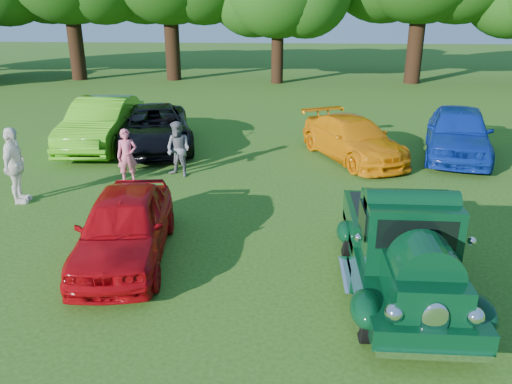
# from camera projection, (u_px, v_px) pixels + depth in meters

# --- Properties ---
(ground) EXTENTS (120.00, 120.00, 0.00)m
(ground) POSITION_uv_depth(u_px,v_px,m) (289.00, 278.00, 8.98)
(ground) COLOR #2A5012
(ground) RESTS_ON ground
(hero_pickup) EXTENTS (2.05, 4.41, 1.72)m
(hero_pickup) POSITION_uv_depth(u_px,v_px,m) (403.00, 250.00, 8.38)
(hero_pickup) COLOR black
(hero_pickup) RESTS_ON ground
(red_convertible) EXTENTS (2.06, 4.10, 1.34)m
(red_convertible) POSITION_uv_depth(u_px,v_px,m) (125.00, 226.00, 9.47)
(red_convertible) COLOR #A3070C
(red_convertible) RESTS_ON ground
(back_car_lime) EXTENTS (1.98, 5.09, 1.65)m
(back_car_lime) POSITION_uv_depth(u_px,v_px,m) (102.00, 123.00, 16.99)
(back_car_lime) COLOR #46A716
(back_car_lime) RESTS_ON ground
(back_car_black) EXTENTS (3.64, 5.55, 1.42)m
(back_car_black) POSITION_uv_depth(u_px,v_px,m) (155.00, 128.00, 16.94)
(back_car_black) COLOR black
(back_car_black) RESTS_ON ground
(back_car_orange) EXTENTS (3.54, 4.84, 1.30)m
(back_car_orange) POSITION_uv_depth(u_px,v_px,m) (353.00, 139.00, 15.73)
(back_car_orange) COLOR orange
(back_car_orange) RESTS_ON ground
(back_car_blue) EXTENTS (3.02, 5.07, 1.62)m
(back_car_blue) POSITION_uv_depth(u_px,v_px,m) (458.00, 132.00, 15.89)
(back_car_blue) COLOR #0D2A97
(back_car_blue) RESTS_ON ground
(spectator_pink) EXTENTS (0.63, 0.51, 1.50)m
(spectator_pink) POSITION_uv_depth(u_px,v_px,m) (127.00, 156.00, 13.59)
(spectator_pink) COLOR #DE5B79
(spectator_pink) RESTS_ON ground
(spectator_grey) EXTENTS (0.95, 0.88, 1.58)m
(spectator_grey) POSITION_uv_depth(u_px,v_px,m) (178.00, 149.00, 14.06)
(spectator_grey) COLOR slate
(spectator_grey) RESTS_ON ground
(spectator_white) EXTENTS (0.64, 1.17, 1.89)m
(spectator_white) POSITION_uv_depth(u_px,v_px,m) (15.00, 166.00, 12.10)
(spectator_white) COLOR white
(spectator_white) RESTS_ON ground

